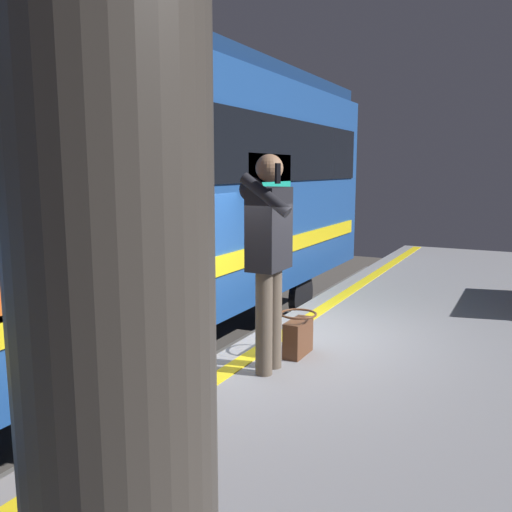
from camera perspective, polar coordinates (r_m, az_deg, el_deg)
The scene contains 9 objects.
ground_plane at distance 5.86m, azimuth -1.14°, elevation -19.08°, with size 24.47×24.47×0.00m, color #4C4742.
platform at distance 5.08m, azimuth 18.49°, elevation -17.19°, with size 14.90×3.71×1.11m, color gray.
safety_line at distance 5.29m, azimuth 1.72°, elevation -9.10°, with size 14.61×0.16×0.01m, color yellow.
track_rail_near at distance 6.56m, azimuth -12.68°, elevation -15.30°, with size 19.38×0.08×0.16m, color slate.
track_rail_far at distance 7.50m, azimuth -21.33°, elevation -12.52°, with size 19.38×0.08×0.16m, color slate.
train_carriage at distance 6.45m, azimuth -18.55°, elevation 7.29°, with size 12.46×2.78×4.15m.
passenger at distance 4.33m, azimuth 1.33°, elevation 1.09°, with size 0.57×0.55×1.78m.
handbag at distance 4.91m, azimuth 4.49°, elevation -8.36°, with size 0.37×0.33×0.39m.
station_column at distance 1.01m, azimuth -16.08°, elevation 23.38°, with size 0.37×0.37×3.83m, color #38332D.
Camera 1 is at (4.53, 2.46, 2.77)m, focal length 37.64 mm.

